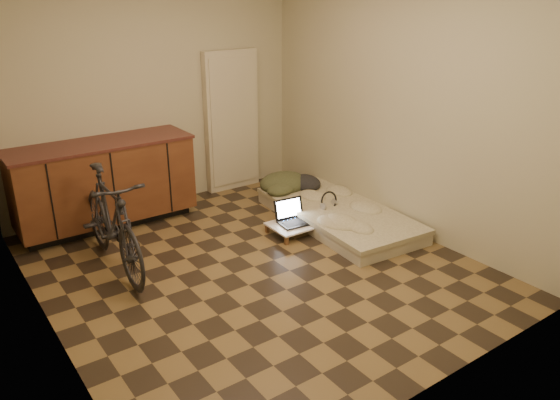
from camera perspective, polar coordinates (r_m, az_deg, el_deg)
room_shell at (r=4.55m, az=-3.01°, el=7.62°), size 3.50×4.00×2.60m
cabinets at (r=5.98m, az=-17.90°, el=1.66°), size 1.84×0.62×0.91m
appliance_panel at (r=6.74m, az=-5.08°, el=8.19°), size 0.70×0.10×1.70m
bicycle at (r=5.00m, az=-17.22°, el=-1.65°), size 0.52×1.58×1.01m
futon at (r=5.94m, az=6.06°, el=-1.50°), size 1.08×2.00×0.17m
clothing_pile at (r=6.43m, az=1.00°, el=2.44°), size 0.67×0.57×0.25m
headphones at (r=5.88m, az=5.14°, el=-0.01°), size 0.24×0.22×0.15m
lap_desk at (r=5.66m, az=2.05°, el=-2.47°), size 0.64×0.42×0.10m
laptop at (r=5.65m, az=1.36°, el=-1.84°), size 0.36×0.33×0.23m
mouse at (r=5.76m, az=3.80°, el=-1.73°), size 0.08×0.12×0.04m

